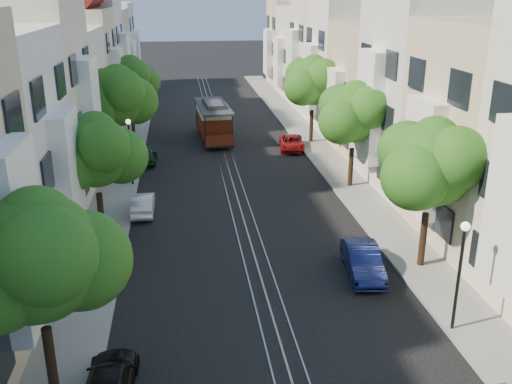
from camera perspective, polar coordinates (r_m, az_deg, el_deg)
name	(u,v)px	position (r m, az deg, el deg)	size (l,w,h in m)	color
ground	(225,156)	(42.46, -3.13, 3.60)	(200.00, 200.00, 0.00)	black
sidewalk_east	(320,152)	(43.57, 6.44, 4.01)	(2.50, 80.00, 0.12)	gray
sidewalk_west	(125,159)	(42.53, -12.93, 3.24)	(2.50, 80.00, 0.12)	gray
rail_left	(218,156)	(42.42, -3.87, 3.59)	(0.06, 80.00, 0.02)	gray
rail_slot	(225,156)	(42.45, -3.13, 3.62)	(0.06, 80.00, 0.02)	gray
rail_right	(232,156)	(42.50, -2.39, 3.65)	(0.06, 80.00, 0.02)	gray
lane_line	(225,156)	(42.46, -3.13, 3.61)	(0.08, 80.00, 0.01)	tan
townhouses_east	(384,83)	(43.77, 12.71, 10.60)	(7.75, 72.00, 12.00)	beige
townhouses_west	(51,92)	(42.07, -19.82, 9.44)	(7.75, 72.00, 11.76)	silver
tree_e_b	(432,166)	(25.01, 17.24, 2.55)	(4.93, 4.08, 6.68)	black
tree_e_c	(355,115)	(35.00, 9.87, 7.63)	(4.84, 3.99, 6.52)	black
tree_e_d	(314,82)	(45.40, 5.78, 10.88)	(5.01, 4.16, 6.85)	black
tree_w_a	(38,260)	(16.73, -20.94, -6.39)	(4.93, 4.08, 6.68)	black
tree_w_b	(96,153)	(27.94, -15.67, 3.73)	(4.72, 3.87, 6.27)	black
tree_w_c	(117,98)	(38.46, -13.69, 9.15)	(5.13, 4.28, 7.09)	black
tree_w_d	(130,80)	(49.35, -12.45, 10.91)	(4.84, 3.99, 6.52)	black
lamp_east	(461,260)	(21.11, 19.81, -6.44)	(0.32, 0.32, 4.16)	black
lamp_west	(130,142)	(35.95, -12.52, 4.90)	(0.32, 0.32, 4.16)	black
cable_car	(213,119)	(46.88, -4.29, 7.29)	(2.82, 7.69, 2.90)	black
parked_car_e_mid	(363,261)	(25.20, 10.61, -6.76)	(1.37, 3.93, 1.29)	#0D1545
parked_car_e_far	(292,143)	(44.09, 3.59, 4.93)	(1.79, 3.88, 1.08)	maroon
parked_car_w_near	(110,382)	(18.66, -14.43, -17.89)	(1.49, 3.66, 1.06)	black
parked_car_w_mid	(143,204)	(31.99, -11.24, -1.16)	(1.17, 3.34, 1.10)	silver
parked_car_w_far	(147,156)	(41.20, -10.82, 3.54)	(1.25, 3.10, 1.06)	#143314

